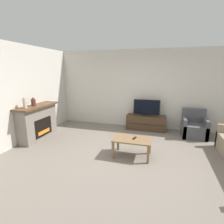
% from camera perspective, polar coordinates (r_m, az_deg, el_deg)
% --- Properties ---
extents(ground_plane, '(24.00, 24.00, 0.00)m').
position_cam_1_polar(ground_plane, '(4.24, 5.97, -14.63)').
color(ground_plane, slate).
extents(wall_back, '(12.00, 0.06, 2.70)m').
position_cam_1_polar(wall_back, '(6.22, 10.45, 7.23)').
color(wall_back, beige).
rests_on(wall_back, ground).
extents(wall_left, '(0.06, 12.00, 2.70)m').
position_cam_1_polar(wall_left, '(5.31, -28.93, 4.79)').
color(wall_left, beige).
rests_on(wall_left, ground).
extents(fireplace, '(0.51, 1.43, 1.01)m').
position_cam_1_polar(fireplace, '(5.64, -23.13, -2.90)').
color(fireplace, slate).
rests_on(fireplace, ground).
extents(mantel_vase_left, '(0.10, 0.10, 0.31)m').
position_cam_1_polar(mantel_vase_left, '(5.18, -26.61, 2.70)').
color(mantel_vase_left, beige).
rests_on(mantel_vase_left, fireplace).
extents(mantel_vase_centre_left, '(0.13, 0.13, 0.24)m').
position_cam_1_polar(mantel_vase_centre_left, '(5.42, -24.29, 2.96)').
color(mantel_vase_centre_left, '#512D23').
rests_on(mantel_vase_centre_left, fireplace).
extents(tv_stand, '(1.31, 0.46, 0.50)m').
position_cam_1_polar(tv_stand, '(6.13, 11.00, -3.39)').
color(tv_stand, '#422D1E').
rests_on(tv_stand, ground).
extents(tv, '(0.88, 0.18, 0.55)m').
position_cam_1_polar(tv, '(6.01, 11.21, 1.21)').
color(tv, black).
rests_on(tv, tv_stand).
extents(armchair, '(0.70, 0.76, 0.83)m').
position_cam_1_polar(armchair, '(5.98, 25.17, -4.62)').
color(armchair, '#4C4C51').
rests_on(armchair, ground).
extents(coffee_table, '(0.87, 0.56, 0.44)m').
position_cam_1_polar(coffee_table, '(4.17, 6.59, -9.43)').
color(coffee_table, brown).
rests_on(coffee_table, ground).
extents(remote, '(0.08, 0.16, 0.02)m').
position_cam_1_polar(remote, '(4.16, 7.36, -8.44)').
color(remote, black).
rests_on(remote, coffee_table).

